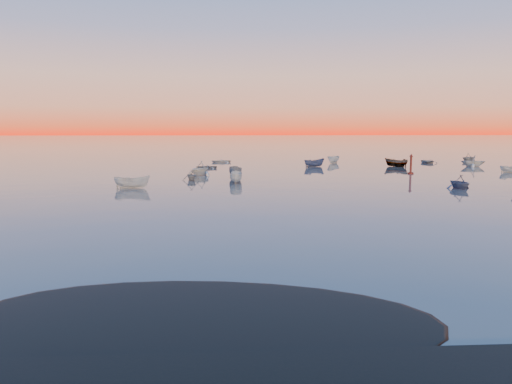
{
  "coord_description": "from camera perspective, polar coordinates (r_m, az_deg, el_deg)",
  "views": [
    {
      "loc": [
        -0.53,
        -17.41,
        6.82
      ],
      "look_at": [
        2.18,
        28.0,
        0.89
      ],
      "focal_mm": 35.0,
      "sensor_mm": 36.0,
      "label": 1
    }
  ],
  "objects": [
    {
      "name": "ground",
      "position": [
        117.61,
        -3.16,
        4.1
      ],
      "size": [
        600.0,
        600.0,
        0.0
      ],
      "primitive_type": "plane",
      "color": "#635852",
      "rests_on": "ground"
    },
    {
      "name": "mud_lobes",
      "position": [
        17.77,
        -1.49,
        -15.11
      ],
      "size": [
        140.0,
        6.0,
        0.07
      ],
      "primitive_type": null,
      "color": "black",
      "rests_on": "ground"
    },
    {
      "name": "moored_fleet",
      "position": [
        70.74,
        -2.97,
        1.89
      ],
      "size": [
        124.0,
        58.0,
        1.2
      ],
      "primitive_type": null,
      "color": "silver",
      "rests_on": "ground"
    },
    {
      "name": "boat_near_center",
      "position": [
        57.8,
        -13.96,
        0.44
      ],
      "size": [
        1.89,
        4.14,
        1.41
      ],
      "primitive_type": "imported",
      "rotation": [
        0.0,
        0.0,
        1.53
      ],
      "color": "silver",
      "rests_on": "ground"
    },
    {
      "name": "boat_near_right",
      "position": [
        60.23,
        22.22,
        0.38
      ],
      "size": [
        3.63,
        2.24,
        1.18
      ],
      "primitive_type": "imported",
      "rotation": [
        0.0,
        0.0,
        3.37
      ],
      "color": "#39476D",
      "rests_on": "ground"
    },
    {
      "name": "channel_marker",
      "position": [
        76.76,
        17.28,
        2.9
      ],
      "size": [
        0.86,
        0.86,
        3.05
      ],
      "color": "#4B1410",
      "rests_on": "ground"
    }
  ]
}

